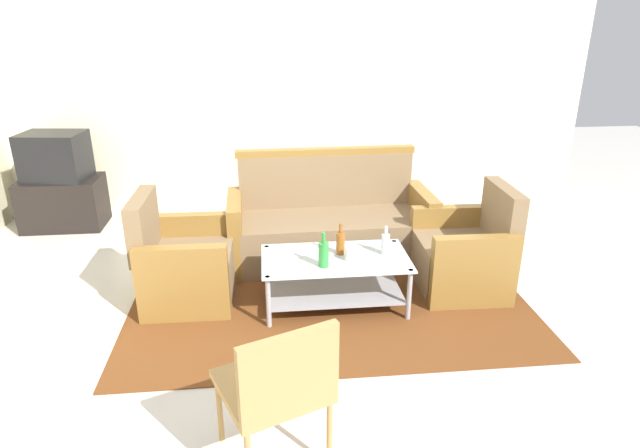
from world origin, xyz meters
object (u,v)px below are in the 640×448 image
object	(u,v)px
television	(55,156)
bottle_brown	(340,242)
bottle_green	(324,254)
coffee_table	(335,274)
cup	(350,254)
couch	(330,226)
wicker_chair	(279,384)
bottle_clear	(385,244)
tv_stand	(63,203)
armchair_left	(184,266)
armchair_right	(464,255)

from	to	relation	value
television	bottle_brown	bearing A→B (deg)	151.53
bottle_green	bottle_brown	size ratio (longest dim) A/B	1.06
coffee_table	cup	xyz separation A→B (m)	(0.10, -0.06, 0.19)
couch	wicker_chair	bearing A→B (deg)	76.02
couch	coffee_table	world-z (taller)	couch
bottle_clear	tv_stand	distance (m)	3.57
armchair_left	tv_stand	world-z (taller)	armchair_left
armchair_left	bottle_clear	distance (m)	1.56
armchair_right	couch	bearing A→B (deg)	57.64
couch	television	xyz separation A→B (m)	(-2.68, 1.07, 0.44)
couch	bottle_green	xyz separation A→B (m)	(-0.17, -1.01, 0.19)
tv_stand	armchair_right	bearing A→B (deg)	-25.30
bottle_green	television	size ratio (longest dim) A/B	0.40
tv_stand	armchair_left	bearing A→B (deg)	-49.38
coffee_table	bottle_green	world-z (taller)	bottle_green
armchair_left	bottle_green	bearing A→B (deg)	71.26
bottle_brown	tv_stand	size ratio (longest dim) A/B	0.31
television	wicker_chair	distance (m)	4.10
armchair_right	wicker_chair	world-z (taller)	armchair_right
coffee_table	bottle_brown	xyz separation A→B (m)	(0.05, 0.06, 0.23)
coffee_table	bottle_clear	bearing A→B (deg)	3.65
couch	wicker_chair	distance (m)	2.47
bottle_green	bottle_clear	bearing A→B (deg)	18.36
bottle_clear	armchair_right	bearing A→B (deg)	13.74
couch	television	world-z (taller)	television
bottle_clear	coffee_table	bearing A→B (deg)	-176.35
bottle_green	cup	distance (m)	0.23
tv_stand	cup	bearing A→B (deg)	-36.34
armchair_left	cup	size ratio (longest dim) A/B	8.50
bottle_green	tv_stand	bearing A→B (deg)	140.38
couch	bottle_brown	bearing A→B (deg)	87.31
bottle_green	television	world-z (taller)	television
bottle_green	couch	bearing A→B (deg)	80.65
armchair_right	coffee_table	xyz separation A→B (m)	(-1.08, -0.20, -0.02)
bottle_clear	cup	world-z (taller)	bottle_clear
couch	cup	size ratio (longest dim) A/B	18.18
armchair_left	armchair_right	size ratio (longest dim) A/B	1.00
cup	tv_stand	bearing A→B (deg)	143.66
bottle_brown	tv_stand	world-z (taller)	bottle_brown
coffee_table	cup	distance (m)	0.22
television	coffee_table	bearing A→B (deg)	150.19
armchair_right	bottle_green	distance (m)	1.25
couch	television	size ratio (longest dim) A/B	2.81
bottle_clear	wicker_chair	distance (m)	1.78
tv_stand	television	distance (m)	0.50
armchair_left	bottle_brown	world-z (taller)	armchair_left
couch	bottle_green	bearing A→B (deg)	79.13
armchair_left	television	world-z (taller)	television
tv_stand	wicker_chair	size ratio (longest dim) A/B	0.95
armchair_left	bottle_brown	distance (m)	1.23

